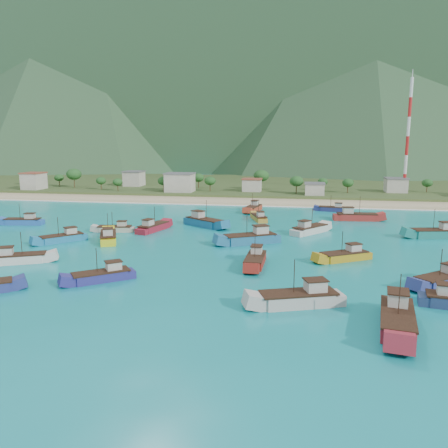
% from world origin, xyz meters
% --- Properties ---
extents(ground, '(600.00, 600.00, 0.00)m').
position_xyz_m(ground, '(0.00, 0.00, 0.00)').
color(ground, '#0C8688').
rests_on(ground, ground).
extents(beach, '(400.00, 18.00, 1.20)m').
position_xyz_m(beach, '(0.00, 79.00, 0.00)').
color(beach, beige).
rests_on(beach, ground).
extents(land, '(400.00, 110.00, 2.40)m').
position_xyz_m(land, '(0.00, 140.00, 0.00)').
color(land, '#385123').
rests_on(land, ground).
extents(surf_line, '(400.00, 2.50, 0.08)m').
position_xyz_m(surf_line, '(0.00, 69.50, 0.00)').
color(surf_line, white).
rests_on(surf_line, ground).
extents(mountains, '(1520.00, 440.00, 260.00)m').
position_xyz_m(mountains, '(-18.31, 403.81, 106.83)').
color(mountains, slate).
rests_on(mountains, ground).
extents(village, '(220.88, 30.59, 7.34)m').
position_xyz_m(village, '(7.17, 101.77, 4.68)').
color(village, beige).
rests_on(village, ground).
extents(vegetation, '(272.31, 25.35, 8.93)m').
position_xyz_m(vegetation, '(-9.81, 103.26, 5.13)').
color(vegetation, '#235623').
rests_on(vegetation, ground).
extents(radio_tower, '(1.20, 1.20, 45.38)m').
position_xyz_m(radio_tower, '(56.54, 108.00, 24.29)').
color(radio_tower, red).
rests_on(radio_tower, ground).
extents(boat_0, '(9.53, 10.88, 6.63)m').
position_xyz_m(boat_0, '(16.95, 25.21, 0.81)').
color(boat_0, beige).
rests_on(boat_0, ground).
extents(boat_2, '(10.25, 7.84, 6.01)m').
position_xyz_m(boat_2, '(23.06, 1.18, 0.70)').
color(boat_2, '#B58617').
rests_on(boat_2, ground).
extents(boat_4, '(9.71, 8.47, 5.91)m').
position_xyz_m(boat_4, '(-16.32, -18.25, 0.68)').
color(boat_4, navy).
rests_on(boat_4, ground).
extents(boat_5, '(5.21, 11.27, 6.41)m').
position_xyz_m(boat_5, '(-0.26, 57.51, 0.77)').
color(boat_5, '#B23922').
rests_on(boat_5, ground).
extents(boat_6, '(7.49, 11.47, 6.55)m').
position_xyz_m(boat_6, '(-27.64, 8.81, 0.80)').
color(boat_6, yellow).
rests_on(boat_6, ground).
extents(boat_7, '(5.78, 12.88, 7.34)m').
position_xyz_m(boat_7, '(26.19, -29.08, 0.94)').
color(boat_7, maroon).
rests_on(boat_7, ground).
extents(boat_8, '(12.88, 9.31, 7.46)m').
position_xyz_m(boat_8, '(4.10, 12.08, 0.96)').
color(boat_8, '#20638A').
rests_on(boat_8, ground).
extents(boat_9, '(9.39, 4.10, 5.36)m').
position_xyz_m(boat_9, '(-30.45, 19.08, 0.58)').
color(boat_9, '#B4B1A3').
rests_on(boat_9, ground).
extents(boat_11, '(12.67, 5.88, 7.21)m').
position_xyz_m(boat_11, '(46.00, 25.24, 0.92)').
color(boat_11, '#1C7A71').
rests_on(boat_11, ground).
extents(boat_12, '(12.40, 10.45, 7.46)m').
position_xyz_m(boat_12, '(-10.36, 29.91, 0.96)').
color(boat_12, '#195F88').
rests_on(boat_12, ground).
extents(boat_13, '(10.76, 7.26, 6.17)m').
position_xyz_m(boat_13, '(-36.26, -11.05, 0.73)').
color(boat_13, silver).
rests_on(boat_13, ground).
extents(boat_14, '(10.65, 4.52, 6.10)m').
position_xyz_m(boat_14, '(-58.83, 23.85, 0.72)').
color(boat_14, '#265CAD').
rests_on(boat_14, ground).
extents(boat_15, '(12.46, 4.48, 7.23)m').
position_xyz_m(boat_15, '(30.26, 45.94, 0.92)').
color(boat_15, '#A42823').
rests_on(boat_15, ground).
extents(boat_20, '(9.09, 9.63, 6.05)m').
position_xyz_m(boat_20, '(-37.46, 6.53, 0.71)').
color(boat_20, '#1B71A0').
rests_on(boat_20, ground).
extents(boat_23, '(5.95, 11.31, 6.41)m').
position_xyz_m(boat_23, '(-21.57, 21.53, 0.77)').
color(boat_23, maroon).
rests_on(boat_23, ground).
extents(boat_24, '(9.61, 4.06, 5.50)m').
position_xyz_m(boat_24, '(25.04, 61.97, 0.61)').
color(boat_24, navy).
rests_on(boat_24, ground).
extents(boat_25, '(10.24, 9.15, 6.29)m').
position_xyz_m(boat_25, '(36.51, -11.37, 0.75)').
color(boat_25, navy).
rests_on(boat_25, ground).
extents(boat_26, '(3.26, 10.44, 6.13)m').
position_xyz_m(boat_26, '(6.77, -4.73, 0.72)').
color(boat_26, maroon).
rests_on(boat_26, ground).
extents(boat_27, '(12.16, 7.24, 6.90)m').
position_xyz_m(boat_27, '(14.75, -23.78, 0.86)').
color(boat_27, '#B6AEA5').
rests_on(boat_27, ground).
extents(boat_30, '(5.73, 9.95, 5.64)m').
position_xyz_m(boat_30, '(3.16, 41.05, 0.63)').
color(boat_30, '#B2822D').
rests_on(boat_30, ground).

